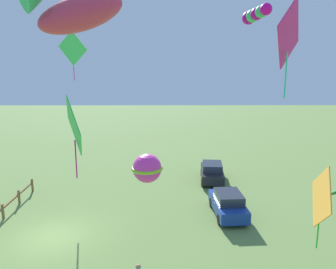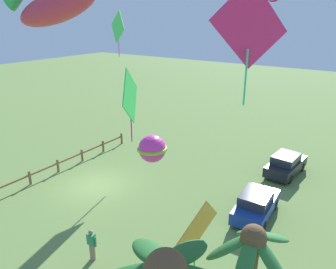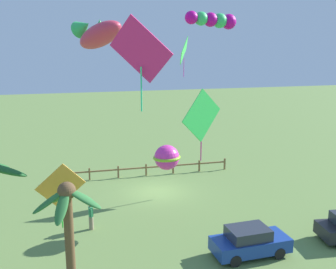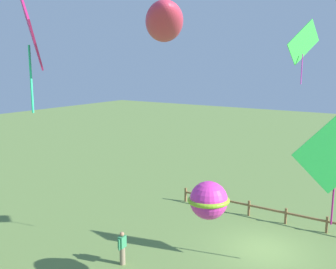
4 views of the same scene
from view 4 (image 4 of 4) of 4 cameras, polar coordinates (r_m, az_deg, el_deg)
ground_plane at (r=20.62m, az=14.02°, el=-16.20°), size 120.00×120.00×0.00m
rail_fence at (r=23.71m, az=17.05°, el=-11.22°), size 13.61×0.12×0.95m
spectator_0 at (r=18.54m, az=-6.79°, el=-16.33°), size 0.26×0.55×1.59m
kite_diamond_1 at (r=16.97m, az=19.40°, el=12.63°), size 0.83×1.73×2.61m
kite_fish_2 at (r=17.79m, az=-0.56°, el=16.51°), size 3.38×3.99×2.29m
kite_ball_4 at (r=14.86m, az=6.04°, el=-9.66°), size 2.18×2.18×1.46m
kite_diamond_5 at (r=11.14m, az=-20.11°, el=15.58°), size 2.29×1.68×3.85m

